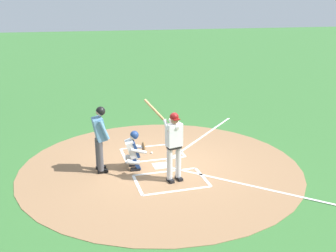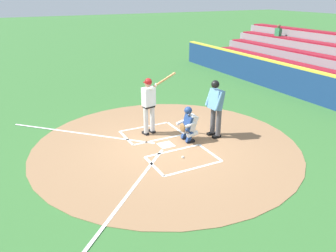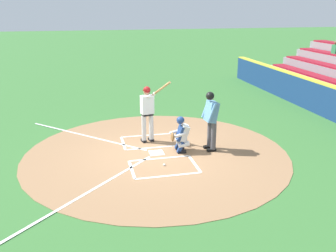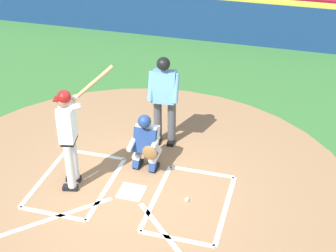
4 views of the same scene
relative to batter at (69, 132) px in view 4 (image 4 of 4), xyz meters
name	(u,v)px [view 4 (image 4 of 4)]	position (x,y,z in m)	size (l,w,h in m)	color
ground_plane	(131,192)	(-1.02, -0.07, -1.10)	(120.00, 120.00, 0.00)	#387033
dirt_circle	(131,192)	(-1.02, -0.07, -1.09)	(8.00, 8.00, 0.01)	#99704C
home_plate_and_chalk	(113,225)	(-1.02, 0.81, -1.08)	(7.93, 4.91, 0.01)	white
batter	(69,132)	(0.00, 0.00, 0.00)	(0.85, 0.87, 2.13)	silver
catcher	(146,141)	(-1.06, -0.84, -0.51)	(0.59, 0.63, 1.13)	black
plate_umpire	(164,95)	(-1.13, -1.76, -0.02)	(0.60, 0.44, 1.86)	#4C4C51
baseball	(187,200)	(-2.01, -0.10, -1.06)	(0.07, 0.07, 0.07)	white
backstop_wall	(217,19)	(-1.02, -7.57, -0.45)	(22.00, 0.36, 1.31)	navy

